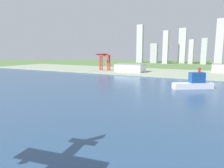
# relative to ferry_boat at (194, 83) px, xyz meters

# --- Properties ---
(ground_plane) EXTENTS (2400.00, 2400.00, 0.00)m
(ground_plane) POSITION_rel_ferry_boat_xyz_m (-61.09, -40.00, -7.00)
(ground_plane) COLOR #567841
(water_bay) EXTENTS (840.00, 360.00, 0.15)m
(water_bay) POSITION_rel_ferry_boat_xyz_m (-61.09, -100.00, -6.93)
(water_bay) COLOR #2D4C70
(water_bay) RESTS_ON ground
(industrial_pier) EXTENTS (840.00, 140.00, 2.50)m
(industrial_pier) POSITION_rel_ferry_boat_xyz_m (-61.09, 150.00, -5.75)
(industrial_pier) COLOR #9AA38A
(industrial_pier) RESTS_ON ground
(ferry_boat) EXTENTS (44.50, 34.52, 24.51)m
(ferry_boat) POSITION_rel_ferry_boat_xyz_m (0.00, 0.00, 0.00)
(ferry_boat) COLOR white
(ferry_boat) RESTS_ON water_bay
(port_crane_red) EXTENTS (21.26, 45.37, 35.28)m
(port_crane_red) POSITION_rel_ferry_boat_xyz_m (-189.34, 121.15, 20.91)
(port_crane_red) COLOR #B72D23
(port_crane_red) RESTS_ON industrial_pier
(warehouse_main) EXTENTS (55.11, 33.55, 15.26)m
(warehouse_main) POSITION_rel_ferry_boat_xyz_m (-131.42, 123.66, 3.15)
(warehouse_main) COLOR white
(warehouse_main) RESTS_ON industrial_pier
(warehouse_annex) EXTENTS (33.00, 33.64, 16.13)m
(warehouse_annex) POSITION_rel_ferry_boat_xyz_m (29.65, 195.32, 3.58)
(warehouse_annex) COLOR silver
(warehouse_annex) RESTS_ON industrial_pier
(distant_skyline) EXTENTS (321.65, 69.01, 145.80)m
(distant_skyline) POSITION_rel_ferry_boat_xyz_m (-70.52, 484.68, 51.69)
(distant_skyline) COLOR #B7B9C0
(distant_skyline) RESTS_ON ground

